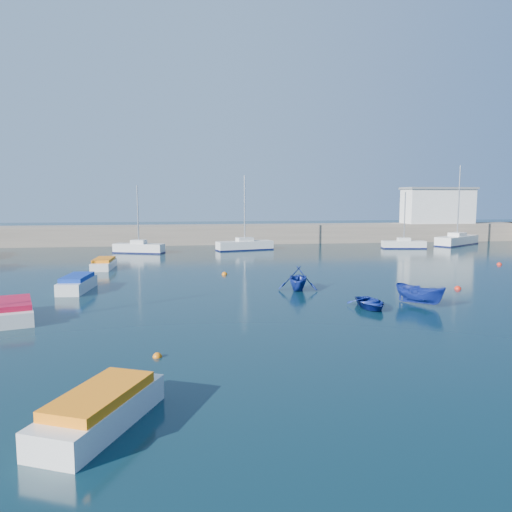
{
  "coord_description": "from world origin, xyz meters",
  "views": [
    {
      "loc": [
        -7.42,
        -23.54,
        6.49
      ],
      "look_at": [
        -1.45,
        17.19,
        1.6
      ],
      "focal_mm": 35.0,
      "sensor_mm": 36.0,
      "label": 1
    }
  ],
  "objects": [
    {
      "name": "buoy_3",
      "position": [
        -4.04,
        17.75,
        0.0
      ],
      "size": [
        0.47,
        0.47,
        0.47
      ],
      "primitive_type": "sphere",
      "color": "#D1640B",
      "rests_on": "ground"
    },
    {
      "name": "dinghy_right",
      "position": [
        6.65,
        4.27,
        0.63
      ],
      "size": [
        2.8,
        3.42,
        1.27
      ],
      "primitive_type": "imported",
      "rotation": [
        0.0,
        0.0,
        0.57
      ],
      "color": "navy",
      "rests_on": "ground"
    },
    {
      "name": "motorboat_2",
      "position": [
        -14.62,
        23.05,
        0.44
      ],
      "size": [
        1.79,
        4.65,
        0.95
      ],
      "rotation": [
        0.0,
        0.0,
        -0.04
      ],
      "color": "silver",
      "rests_on": "ground"
    },
    {
      "name": "buoy_1",
      "position": [
        11.77,
        8.78,
        0.0
      ],
      "size": [
        0.48,
        0.48,
        0.48
      ],
      "primitive_type": "sphere",
      "color": "red",
      "rests_on": "ground"
    },
    {
      "name": "sailboat_6",
      "position": [
        0.05,
        36.96,
        0.61
      ],
      "size": [
        7.19,
        3.55,
        9.06
      ],
      "rotation": [
        0.0,
        0.0,
        1.81
      ],
      "color": "silver",
      "rests_on": "ground"
    },
    {
      "name": "buoy_0",
      "position": [
        -8.54,
        -3.49,
        0.0
      ],
      "size": [
        0.38,
        0.38,
        0.38
      ],
      "primitive_type": "sphere",
      "color": "#D1640B",
      "rests_on": "ground"
    },
    {
      "name": "dinghy_left",
      "position": [
        0.47,
        10.03,
        0.83
      ],
      "size": [
        3.46,
        3.76,
        1.66
      ],
      "primitive_type": "imported",
      "rotation": [
        0.0,
        0.0,
        -0.27
      ],
      "color": "navy",
      "rests_on": "ground"
    },
    {
      "name": "harbor_office",
      "position": [
        30.0,
        46.0,
        5.1
      ],
      "size": [
        10.0,
        4.0,
        5.0
      ],
      "primitive_type": "cube",
      "color": "silver",
      "rests_on": "back_wall"
    },
    {
      "name": "motorboat_1",
      "position": [
        -14.77,
        12.05,
        0.52
      ],
      "size": [
        2.02,
        4.62,
        1.1
      ],
      "rotation": [
        0.0,
        0.0,
        -0.1
      ],
      "color": "silver",
      "rests_on": "ground"
    },
    {
      "name": "motorboat_3",
      "position": [
        -9.82,
        -9.55,
        0.51
      ],
      "size": [
        3.4,
        4.91,
        1.09
      ],
      "rotation": [
        0.0,
        0.0,
        -0.43
      ],
      "color": "silver",
      "rests_on": "ground"
    },
    {
      "name": "motorboat_0",
      "position": [
        -16.33,
        4.06,
        0.48
      ],
      "size": [
        2.94,
        4.87,
        1.03
      ],
      "rotation": [
        0.0,
        0.0,
        0.31
      ],
      "color": "silver",
      "rests_on": "ground"
    },
    {
      "name": "sailboat_7",
      "position": [
        20.21,
        35.93,
        0.54
      ],
      "size": [
        5.53,
        2.29,
        7.13
      ],
      "rotation": [
        0.0,
        0.0,
        1.42
      ],
      "color": "silver",
      "rests_on": "ground"
    },
    {
      "name": "sailboat_5",
      "position": [
        -12.55,
        35.42,
        0.61
      ],
      "size": [
        6.04,
        3.49,
        7.8
      ],
      "rotation": [
        0.0,
        0.0,
        1.23
      ],
      "color": "silver",
      "rests_on": "ground"
    },
    {
      "name": "ground",
      "position": [
        0.0,
        0.0,
        0.0
      ],
      "size": [
        220.0,
        220.0,
        0.0
      ],
      "primitive_type": "plane",
      "color": "black",
      "rests_on": "ground"
    },
    {
      "name": "back_wall",
      "position": [
        0.0,
        46.0,
        1.3
      ],
      "size": [
        96.0,
        4.5,
        2.6
      ],
      "primitive_type": "cube",
      "color": "gray",
      "rests_on": "ground"
    },
    {
      "name": "sailboat_8",
      "position": [
        29.34,
        39.16,
        0.67
      ],
      "size": [
        8.07,
        6.55,
        10.66
      ],
      "rotation": [
        0.0,
        0.0,
        2.17
      ],
      "color": "silver",
      "rests_on": "ground"
    },
    {
      "name": "buoy_4",
      "position": [
        22.63,
        20.04,
        0.0
      ],
      "size": [
        0.46,
        0.46,
        0.46
      ],
      "primitive_type": "sphere",
      "color": "red",
      "rests_on": "ground"
    },
    {
      "name": "dinghy_center",
      "position": [
        3.36,
        3.85,
        0.31
      ],
      "size": [
        2.18,
        3.03,
        0.62
      ],
      "primitive_type": "imported",
      "rotation": [
        0.0,
        0.0,
        0.01
      ],
      "color": "navy",
      "rests_on": "ground"
    }
  ]
}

